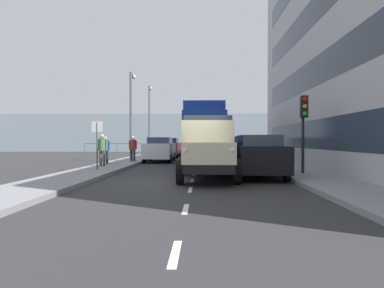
{
  "coord_description": "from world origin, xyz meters",
  "views": [
    {
      "loc": [
        -0.36,
        11.99,
        1.52
      ],
      "look_at": [
        0.27,
        -8.79,
        1.28
      ],
      "focal_mm": 31.06,
      "sensor_mm": 36.0,
      "label": 1
    }
  ],
  "objects_px": {
    "lorry_cargo_blue": "(204,132)",
    "pedestrian_near_railing": "(102,147)",
    "truck_vintage_cream": "(208,149)",
    "car_teal_kerbside_1": "(242,151)",
    "lamp_post_promenade": "(131,108)",
    "lamp_post_far": "(150,114)",
    "car_black_kerbside_near": "(257,156)",
    "traffic_light_near": "(304,117)",
    "pedestrian_by_lamp": "(105,148)",
    "car_grey_kerbside_2": "(234,149)",
    "car_red_oppositeside_1": "(169,147)",
    "car_silver_kerbside_3": "(228,147)",
    "car_white_oppositeside_0": "(160,149)",
    "street_sign": "(97,137)",
    "pedestrian_with_bag": "(133,147)"
  },
  "relations": [
    {
      "from": "lamp_post_promenade",
      "to": "lamp_post_far",
      "type": "xyz_separation_m",
      "value": [
        0.24,
        -9.36,
        0.32
      ]
    },
    {
      "from": "car_silver_kerbside_3",
      "to": "lamp_post_promenade",
      "type": "height_order",
      "value": "lamp_post_promenade"
    },
    {
      "from": "car_silver_kerbside_3",
      "to": "car_grey_kerbside_2",
      "type": "bearing_deg",
      "value": 90.0
    },
    {
      "from": "truck_vintage_cream",
      "to": "lamp_post_far",
      "type": "distance_m",
      "value": 20.17
    },
    {
      "from": "car_grey_kerbside_2",
      "to": "lamp_post_promenade",
      "type": "distance_m",
      "value": 7.73
    },
    {
      "from": "pedestrian_near_railing",
      "to": "lamp_post_far",
      "type": "xyz_separation_m",
      "value": [
        -0.24,
        -14.45,
        2.94
      ]
    },
    {
      "from": "street_sign",
      "to": "car_white_oppositeside_0",
      "type": "bearing_deg",
      "value": -103.45
    },
    {
      "from": "car_teal_kerbside_1",
      "to": "car_grey_kerbside_2",
      "type": "relative_size",
      "value": 0.96
    },
    {
      "from": "car_silver_kerbside_3",
      "to": "lamp_post_far",
      "type": "bearing_deg",
      "value": -20.17
    },
    {
      "from": "car_black_kerbside_near",
      "to": "pedestrian_by_lamp",
      "type": "relative_size",
      "value": 2.72
    },
    {
      "from": "car_red_oppositeside_1",
      "to": "street_sign",
      "type": "relative_size",
      "value": 2.0
    },
    {
      "from": "car_red_oppositeside_1",
      "to": "lamp_post_promenade",
      "type": "xyz_separation_m",
      "value": [
        1.86,
        7.35,
        2.86
      ]
    },
    {
      "from": "car_silver_kerbside_3",
      "to": "pedestrian_by_lamp",
      "type": "height_order",
      "value": "pedestrian_by_lamp"
    },
    {
      "from": "pedestrian_near_railing",
      "to": "traffic_light_near",
      "type": "distance_m",
      "value": 10.27
    },
    {
      "from": "truck_vintage_cream",
      "to": "car_teal_kerbside_1",
      "type": "bearing_deg",
      "value": -108.75
    },
    {
      "from": "car_teal_kerbside_1",
      "to": "lamp_post_promenade",
      "type": "height_order",
      "value": "lamp_post_promenade"
    },
    {
      "from": "truck_vintage_cream",
      "to": "car_white_oppositeside_0",
      "type": "height_order",
      "value": "truck_vintage_cream"
    },
    {
      "from": "car_red_oppositeside_1",
      "to": "pedestrian_near_railing",
      "type": "distance_m",
      "value": 12.66
    },
    {
      "from": "lamp_post_far",
      "to": "car_teal_kerbside_1",
      "type": "bearing_deg",
      "value": 118.94
    },
    {
      "from": "car_silver_kerbside_3",
      "to": "traffic_light_near",
      "type": "distance_m",
      "value": 15.61
    },
    {
      "from": "street_sign",
      "to": "pedestrian_near_railing",
      "type": "bearing_deg",
      "value": -79.26
    },
    {
      "from": "lamp_post_promenade",
      "to": "lamp_post_far",
      "type": "bearing_deg",
      "value": -88.56
    },
    {
      "from": "lorry_cargo_blue",
      "to": "truck_vintage_cream",
      "type": "bearing_deg",
      "value": 90.54
    },
    {
      "from": "lorry_cargo_blue",
      "to": "car_red_oppositeside_1",
      "type": "distance_m",
      "value": 9.15
    },
    {
      "from": "pedestrian_near_railing",
      "to": "lamp_post_promenade",
      "type": "xyz_separation_m",
      "value": [
        -0.47,
        -5.09,
        2.62
      ]
    },
    {
      "from": "car_silver_kerbside_3",
      "to": "lamp_post_far",
      "type": "distance_m",
      "value": 8.43
    },
    {
      "from": "truck_vintage_cream",
      "to": "car_teal_kerbside_1",
      "type": "height_order",
      "value": "truck_vintage_cream"
    },
    {
      "from": "truck_vintage_cream",
      "to": "car_grey_kerbside_2",
      "type": "bearing_deg",
      "value": -100.44
    },
    {
      "from": "lorry_cargo_blue",
      "to": "car_black_kerbside_near",
      "type": "relative_size",
      "value": 1.9
    },
    {
      "from": "lorry_cargo_blue",
      "to": "pedestrian_near_railing",
      "type": "bearing_deg",
      "value": 35.74
    },
    {
      "from": "lorry_cargo_blue",
      "to": "lamp_post_far",
      "type": "height_order",
      "value": "lamp_post_far"
    },
    {
      "from": "truck_vintage_cream",
      "to": "car_silver_kerbside_3",
      "type": "relative_size",
      "value": 1.46
    },
    {
      "from": "pedestrian_by_lamp",
      "to": "lamp_post_far",
      "type": "xyz_separation_m",
      "value": [
        -0.57,
        -12.73,
        3.01
      ]
    },
    {
      "from": "car_black_kerbside_near",
      "to": "traffic_light_near",
      "type": "xyz_separation_m",
      "value": [
        -1.95,
        -0.29,
        1.58
      ]
    },
    {
      "from": "car_silver_kerbside_3",
      "to": "pedestrian_near_railing",
      "type": "xyz_separation_m",
      "value": [
        7.56,
        11.76,
        0.25
      ]
    },
    {
      "from": "lorry_cargo_blue",
      "to": "car_grey_kerbside_2",
      "type": "relative_size",
      "value": 1.91
    },
    {
      "from": "lamp_post_promenade",
      "to": "lamp_post_far",
      "type": "height_order",
      "value": "lamp_post_far"
    },
    {
      "from": "lamp_post_far",
      "to": "car_black_kerbside_near",
      "type": "bearing_deg",
      "value": 111.72
    },
    {
      "from": "truck_vintage_cream",
      "to": "street_sign",
      "type": "distance_m",
      "value": 5.77
    },
    {
      "from": "lorry_cargo_blue",
      "to": "car_black_kerbside_near",
      "type": "bearing_deg",
      "value": 105.11
    },
    {
      "from": "car_silver_kerbside_3",
      "to": "car_red_oppositeside_1",
      "type": "height_order",
      "value": "same"
    },
    {
      "from": "lamp_post_far",
      "to": "car_silver_kerbside_3",
      "type": "bearing_deg",
      "value": 159.83
    },
    {
      "from": "lorry_cargo_blue",
      "to": "pedestrian_by_lamp",
      "type": "xyz_separation_m",
      "value": [
        5.78,
        2.19,
        -1.0
      ]
    },
    {
      "from": "truck_vintage_cream",
      "to": "car_red_oppositeside_1",
      "type": "relative_size",
      "value": 1.26
    },
    {
      "from": "pedestrian_with_bag",
      "to": "street_sign",
      "type": "relative_size",
      "value": 0.72
    },
    {
      "from": "car_white_oppositeside_0",
      "to": "pedestrian_near_railing",
      "type": "relative_size",
      "value": 2.76
    },
    {
      "from": "lorry_cargo_blue",
      "to": "pedestrian_near_railing",
      "type": "distance_m",
      "value": 6.77
    },
    {
      "from": "pedestrian_near_railing",
      "to": "car_grey_kerbside_2",
      "type": "bearing_deg",
      "value": -140.36
    },
    {
      "from": "lorry_cargo_blue",
      "to": "car_grey_kerbside_2",
      "type": "height_order",
      "value": "lorry_cargo_blue"
    },
    {
      "from": "car_grey_kerbside_2",
      "to": "lamp_post_promenade",
      "type": "bearing_deg",
      "value": 9.4
    }
  ]
}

